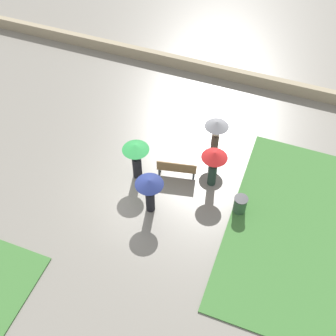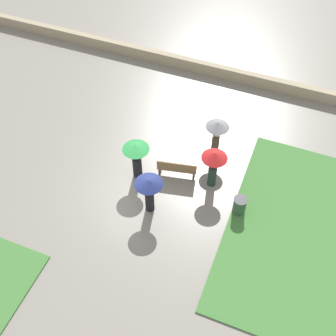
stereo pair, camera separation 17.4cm
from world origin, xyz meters
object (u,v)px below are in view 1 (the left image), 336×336
object	(u,v)px
crowd_person_green	(136,154)
crowd_person_red	(214,161)
crowd_person_grey	(216,131)
crowd_person_navy	(150,189)
park_bench	(177,168)
trash_bin	(240,205)

from	to	relation	value
crowd_person_green	crowd_person_red	bearing A→B (deg)	-21.19
crowd_person_grey	crowd_person_red	bearing A→B (deg)	94.02
crowd_person_navy	crowd_person_grey	world-z (taller)	crowd_person_grey
crowd_person_navy	crowd_person_green	distance (m)	1.82
crowd_person_red	crowd_person_green	bearing A→B (deg)	-146.45
crowd_person_navy	crowd_person_red	xyz separation A→B (m)	(-1.89, -2.11, 0.08)
crowd_person_grey	park_bench	bearing A→B (deg)	49.19
crowd_person_navy	crowd_person_grey	xyz separation A→B (m)	(-1.48, -3.79, 0.07)
crowd_person_green	crowd_person_grey	xyz separation A→B (m)	(-2.64, -2.39, 0.04)
park_bench	crowd_person_navy	distance (m)	2.19
park_bench	crowd_person_grey	bearing A→B (deg)	-132.99
trash_bin	crowd_person_green	size ratio (longest dim) A/B	0.44
crowd_person_navy	crowd_person_grey	distance (m)	4.07
park_bench	trash_bin	xyz separation A→B (m)	(-2.94, 0.84, -0.04)
crowd_person_green	crowd_person_red	size ratio (longest dim) A/B	1.00
trash_bin	crowd_person_grey	distance (m)	3.37
crowd_person_grey	crowd_person_green	bearing A→B (deg)	32.63
crowd_person_green	crowd_person_red	distance (m)	3.13
crowd_person_green	park_bench	bearing A→B (deg)	-13.70
crowd_person_red	park_bench	bearing A→B (deg)	-154.65
crowd_person_navy	crowd_person_red	bearing A→B (deg)	3.05
crowd_person_green	trash_bin	bearing A→B (deg)	-37.66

